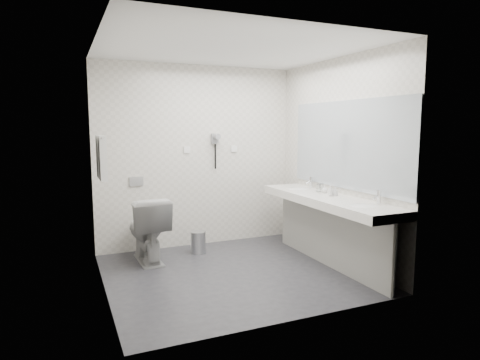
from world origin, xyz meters
name	(u,v)px	position (x,y,z in m)	size (l,w,h in m)	color
floor	(233,273)	(0.00, 0.00, 0.00)	(2.80, 2.80, 0.00)	#2C2C31
ceiling	(233,48)	(0.00, 0.00, 2.50)	(2.80, 2.80, 0.00)	white
wall_back	(197,157)	(0.00, 1.30, 1.25)	(2.80, 2.80, 0.00)	silver
wall_front	(293,177)	(0.00, -1.30, 1.25)	(2.80, 2.80, 0.00)	silver
wall_left	(101,170)	(-1.40, 0.00, 1.25)	(2.60, 2.60, 0.00)	silver
wall_right	(337,160)	(1.40, 0.00, 1.25)	(2.60, 2.60, 0.00)	silver
vanity_counter	(327,200)	(1.12, -0.20, 0.80)	(0.55, 2.20, 0.10)	white
vanity_panel	(328,235)	(1.15, -0.20, 0.38)	(0.03, 2.15, 0.75)	gray
vanity_post_near	(393,260)	(1.18, -1.24, 0.38)	(0.06, 0.06, 0.75)	silver
vanity_post_far	(287,217)	(1.18, 0.84, 0.38)	(0.06, 0.06, 0.75)	silver
mirror	(347,145)	(1.39, -0.20, 1.45)	(0.02, 2.20, 1.05)	#B2BCC6
basin_near	(364,207)	(1.12, -0.85, 0.83)	(0.40, 0.31, 0.05)	white
basin_far	(298,190)	(1.12, 0.45, 0.83)	(0.40, 0.31, 0.05)	white
faucet_near	(379,197)	(1.32, -0.85, 0.92)	(0.04, 0.04, 0.15)	silver
faucet_far	(311,182)	(1.32, 0.45, 0.92)	(0.04, 0.04, 0.15)	silver
soap_bottle_a	(335,191)	(1.22, -0.23, 0.90)	(0.05, 0.05, 0.11)	beige
soap_bottle_b	(325,189)	(1.24, 0.01, 0.89)	(0.07, 0.07, 0.09)	beige
soap_bottle_c	(330,191)	(1.15, -0.22, 0.91)	(0.05, 0.05, 0.13)	beige
glass_left	(322,188)	(1.25, 0.10, 0.90)	(0.06, 0.06, 0.10)	silver
glass_right	(319,188)	(1.21, 0.11, 0.90)	(0.05, 0.05, 0.10)	silver
toilet	(147,229)	(-0.81, 0.83, 0.41)	(0.46, 0.81, 0.82)	white
flush_plate	(136,181)	(-0.85, 1.29, 0.95)	(0.18, 0.02, 0.12)	#B2B5BA
pedal_bin	(198,243)	(-0.14, 0.88, 0.14)	(0.20, 0.20, 0.28)	#B2B5BA
bin_lid	(198,232)	(-0.14, 0.88, 0.28)	(0.20, 0.20, 0.01)	#B2B5BA
towel_rail	(100,137)	(-1.35, 0.55, 1.55)	(0.02, 0.02, 0.62)	silver
towel_near	(103,158)	(-1.34, 0.41, 1.33)	(0.07, 0.24, 0.48)	silver
towel_far	(100,157)	(-1.34, 0.69, 1.33)	(0.07, 0.24, 0.48)	silver
dryer_cradle	(215,139)	(0.25, 1.27, 1.50)	(0.10, 0.04, 0.14)	gray
dryer_barrel	(217,136)	(0.25, 1.20, 1.53)	(0.08, 0.08, 0.14)	gray
dryer_cord	(215,156)	(0.25, 1.26, 1.25)	(0.02, 0.02, 0.35)	black
switch_plate_a	(187,150)	(-0.15, 1.29, 1.35)	(0.09, 0.02, 0.09)	white
switch_plate_b	(234,149)	(0.55, 1.29, 1.35)	(0.09, 0.02, 0.09)	white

